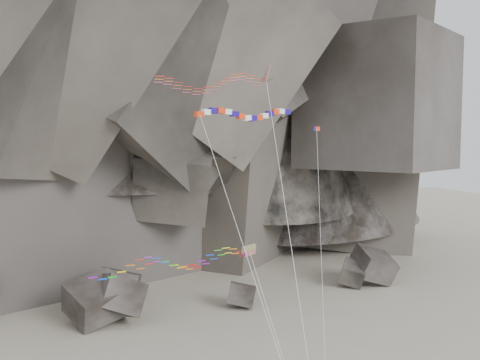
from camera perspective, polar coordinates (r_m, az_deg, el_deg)
name	(u,v)px	position (r m, az deg, el deg)	size (l,w,h in m)	color
headland	(90,19)	(113.73, -14.07, 14.62)	(110.00, 70.00, 84.00)	#544C45
boulder_field	(30,298)	(78.15, -19.28, -10.53)	(73.71, 19.26, 9.68)	#47423F
delta_kite	(207,82)	(46.00, -3.11, 9.27)	(9.76, 16.17, 26.93)	red
banner_kite	(246,116)	(49.27, 0.59, 6.11)	(9.70, 19.13, 23.48)	red
parafoil_kite	(168,262)	(45.37, -6.81, -7.75)	(13.54, 14.98, 12.71)	yellow
pennant_kite	(319,203)	(45.75, 7.51, -2.17)	(7.62, 14.92, 21.94)	red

